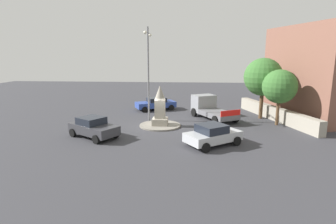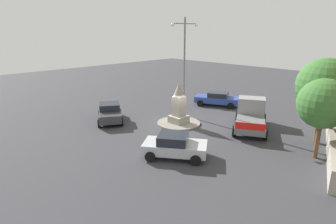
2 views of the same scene
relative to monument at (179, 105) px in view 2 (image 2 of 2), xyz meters
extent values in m
plane|color=#38383D|center=(0.00, 0.00, -1.68)|extent=(80.00, 80.00, 0.00)
cylinder|color=gray|center=(0.00, 0.00, -1.61)|extent=(3.61, 3.61, 0.13)
cube|color=#9E9687|center=(0.00, 0.00, -1.25)|extent=(1.32, 1.32, 0.58)
cube|color=#9E9687|center=(0.00, 0.00, -0.15)|extent=(0.87, 0.87, 1.62)
cone|color=#9E9687|center=(0.00, 0.00, 1.28)|extent=(0.95, 0.95, 1.25)
cylinder|color=slate|center=(-2.03, -1.29, 2.63)|extent=(0.16, 0.16, 8.61)
cylinder|color=slate|center=(-2.76, -1.29, 6.41)|extent=(1.47, 0.08, 0.08)
cylinder|color=slate|center=(-1.30, -1.29, 6.41)|extent=(1.47, 0.08, 0.08)
sphere|color=#F2EACC|center=(-3.50, -1.29, 6.31)|extent=(0.28, 0.28, 0.28)
sphere|color=#F2EACC|center=(-0.56, -1.29, 6.31)|extent=(0.28, 0.28, 0.28)
cube|color=#B7BABF|center=(4.80, 4.18, -1.05)|extent=(3.73, 4.22, 0.62)
cube|color=#1E232D|center=(4.88, 4.07, -0.47)|extent=(2.39, 2.40, 0.55)
cylinder|color=black|center=(3.27, 4.76, -1.36)|extent=(0.55, 0.65, 0.64)
cylinder|color=black|center=(4.78, 5.81, -1.36)|extent=(0.55, 0.65, 0.64)
cylinder|color=black|center=(4.82, 2.54, -1.36)|extent=(0.55, 0.65, 0.64)
cylinder|color=black|center=(6.33, 3.60, -1.36)|extent=(0.55, 0.65, 0.64)
cube|color=#38383D|center=(3.67, -4.64, -1.02)|extent=(3.66, 4.31, 0.68)
cube|color=#1E232D|center=(3.54, -4.84, -0.41)|extent=(2.34, 2.36, 0.54)
cylinder|color=black|center=(3.65, -2.99, -1.36)|extent=(0.53, 0.66, 0.64)
cylinder|color=black|center=(5.18, -3.96, -1.36)|extent=(0.53, 0.66, 0.64)
cylinder|color=black|center=(2.16, -5.32, -1.36)|extent=(0.53, 0.66, 0.64)
cylinder|color=black|center=(3.68, -6.30, -1.36)|extent=(0.53, 0.66, 0.64)
cube|color=#2D479E|center=(-7.18, -1.28, -1.05)|extent=(3.54, 4.77, 0.62)
cube|color=#1E232D|center=(-7.22, -1.18, -0.50)|extent=(2.34, 2.49, 0.48)
cylinder|color=black|center=(-5.69, -2.28, -1.36)|extent=(0.48, 0.67, 0.64)
cylinder|color=black|center=(-7.31, -3.07, -1.36)|extent=(0.48, 0.67, 0.64)
cylinder|color=black|center=(-7.04, 0.51, -1.36)|extent=(0.48, 0.67, 0.64)
cylinder|color=black|center=(-8.66, -0.27, -1.36)|extent=(0.48, 0.67, 0.64)
cube|color=gray|center=(-4.67, 4.00, -0.40)|extent=(2.37, 2.62, 1.72)
cube|color=slate|center=(-2.33, 5.27, -1.03)|extent=(4.37, 3.71, 0.46)
cube|color=red|center=(-0.68, 6.16, -0.55)|extent=(1.04, 1.85, 0.50)
cylinder|color=black|center=(-4.17, 3.04, -1.26)|extent=(0.87, 0.65, 0.84)
cylinder|color=black|center=(-5.20, 4.94, -1.26)|extent=(0.87, 0.65, 0.84)
cylinder|color=black|center=(-0.80, 4.88, -1.26)|extent=(0.87, 0.65, 0.84)
cylinder|color=black|center=(-1.82, 6.77, -1.26)|extent=(0.87, 0.65, 0.84)
cube|color=#9E9687|center=(-3.29, 10.76, -1.05)|extent=(11.82, 4.22, 1.25)
cylinder|color=brown|center=(-1.25, 10.34, -0.47)|extent=(0.27, 0.27, 2.41)
sphere|color=#386B2D|center=(-1.25, 10.34, 1.77)|extent=(2.96, 2.96, 2.96)
cylinder|color=brown|center=(-3.81, 9.56, -0.28)|extent=(0.36, 0.36, 2.80)
sphere|color=#386B2D|center=(-3.81, 9.56, 2.39)|extent=(3.63, 3.63, 3.63)
camera|label=1|loc=(22.81, 2.48, 4.39)|focal=28.84mm
camera|label=2|loc=(16.29, 15.11, 5.89)|focal=29.86mm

